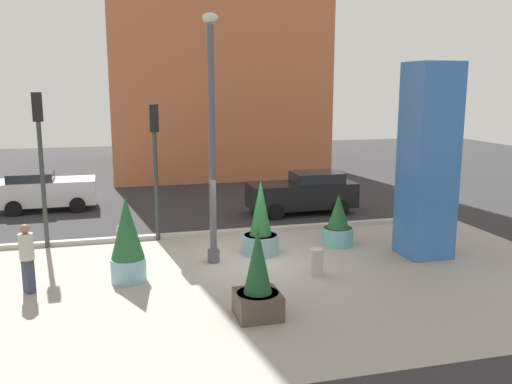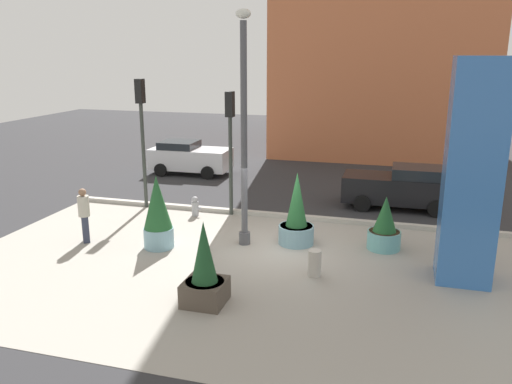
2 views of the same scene
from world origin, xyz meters
The scene contains 16 objects.
ground_plane centered at (0.00, 4.00, 0.00)m, with size 60.00×60.00×0.00m, color #2D2D30.
plaza_pavement centered at (0.00, -2.00, 0.00)m, with size 18.00×10.00×0.02m, color #9E998E.
curb_strip centered at (0.00, 3.12, 0.08)m, with size 18.00×0.24×0.16m, color #B7B2A8.
lamp_post centered at (-1.11, 0.12, 3.48)m, with size 0.44×0.44×7.13m.
art_pillar_blue centered at (5.29, -0.80, 2.93)m, with size 1.37×1.37×5.85m, color #3870BC.
potted_plant_mid_plaza centered at (-0.85, -4.01, 0.83)m, with size 1.00×1.00×2.11m.
potted_plant_near_left centered at (0.46, 0.60, 0.89)m, with size 1.13×1.13×2.34m.
potted_plant_curbside centered at (3.17, 0.90, 0.70)m, with size 1.02×1.02×1.70m.
potted_plant_near_right centered at (-3.60, -0.90, 1.12)m, with size 0.93×0.93×2.32m.
fire_hydrant centered at (-3.75, 2.45, 0.37)m, with size 0.36×0.26×0.75m.
concrete_bollard centered at (1.45, -1.70, 0.38)m, with size 0.36×0.36×0.75m, color #B2ADA3.
traffic_light_corner centered at (-2.51, 2.97, 3.09)m, with size 0.28×0.42×4.58m.
traffic_light_far_side centered at (-6.06, 2.99, 3.34)m, with size 0.28×0.42×4.97m.
car_intersection centered at (3.64, 5.59, 0.85)m, with size 4.37×1.97×1.68m.
car_curb_west centered at (-6.70, 8.89, 0.83)m, with size 3.99×2.10×1.63m.
pedestrian_on_sidewalk centered at (-6.06, -1.12, 1.00)m, with size 0.51×0.51×1.79m.
Camera 1 is at (-3.84, -15.35, 5.16)m, focal length 38.63 mm.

